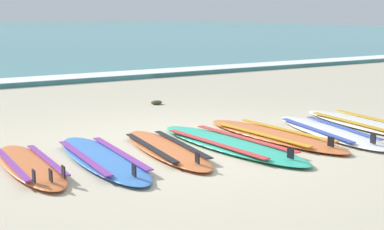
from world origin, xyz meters
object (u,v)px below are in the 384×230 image
object	(u,v)px
surfboard_6	(368,124)
surfboard_4	(273,135)
surfboard_1	(102,158)
surfboard_3	(230,144)
surfboard_0	(30,165)
surfboard_2	(166,149)
surfboard_5	(329,131)

from	to	relation	value
surfboard_6	surfboard_4	bearing A→B (deg)	173.64
surfboard_1	surfboard_3	size ratio (longest dim) A/B	0.90
surfboard_0	surfboard_1	xyz separation A→B (m)	(0.73, -0.13, -0.00)
surfboard_3	surfboard_6	xyz separation A→B (m)	(2.27, -0.07, 0.00)
surfboard_2	surfboard_3	world-z (taller)	same
surfboard_5	surfboard_6	size ratio (longest dim) A/B	0.92
surfboard_2	surfboard_3	distance (m)	0.77
surfboard_3	surfboard_4	bearing A→B (deg)	7.86
surfboard_0	surfboard_3	xyz separation A→B (m)	(2.24, -0.31, -0.00)
surfboard_5	surfboard_2	bearing A→B (deg)	172.21
surfboard_5	surfboard_6	xyz separation A→B (m)	(0.79, 0.05, -0.00)
surfboard_0	surfboard_2	bearing A→B (deg)	-4.53
surfboard_3	surfboard_6	bearing A→B (deg)	-1.69
surfboard_2	surfboard_5	xyz separation A→B (m)	(2.22, -0.30, -0.00)
surfboard_0	surfboard_3	distance (m)	2.26
surfboard_3	surfboard_6	world-z (taller)	same
surfboard_2	surfboard_4	size ratio (longest dim) A/B	0.89
surfboard_1	surfboard_4	xyz separation A→B (m)	(2.26, -0.08, -0.00)
surfboard_6	surfboard_5	bearing A→B (deg)	-176.63
surfboard_2	surfboard_5	distance (m)	2.25
surfboard_1	surfboard_4	size ratio (longest dim) A/B	0.95
surfboard_0	surfboard_1	world-z (taller)	same
surfboard_3	surfboard_1	bearing A→B (deg)	173.11
surfboard_4	surfboard_6	size ratio (longest dim) A/B	0.95
surfboard_2	surfboard_3	xyz separation A→B (m)	(0.74, -0.19, -0.00)
surfboard_1	surfboard_5	world-z (taller)	same
surfboard_0	surfboard_1	size ratio (longest dim) A/B	0.86
surfboard_4	surfboard_5	distance (m)	0.77
surfboard_1	surfboard_5	size ratio (longest dim) A/B	0.99
surfboard_2	surfboard_6	xyz separation A→B (m)	(3.01, -0.26, -0.00)
surfboard_3	surfboard_4	size ratio (longest dim) A/B	1.05
surfboard_1	surfboard_6	xyz separation A→B (m)	(3.78, -0.25, -0.00)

